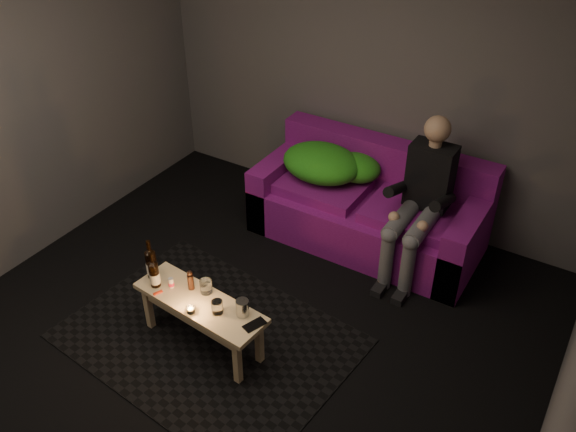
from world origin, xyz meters
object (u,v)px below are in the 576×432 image
at_px(sofa, 370,209).
at_px(beer_bottle_b, 154,274).
at_px(person, 421,197).
at_px(beer_bottle_a, 151,263).
at_px(coffee_table, 200,309).
at_px(steel_cup, 242,308).

height_order(sofa, beer_bottle_b, sofa).
xyz_separation_m(person, beer_bottle_b, (-1.25, -1.61, -0.15)).
distance_m(sofa, beer_bottle_a, 1.92).
height_order(person, beer_bottle_b, person).
distance_m(coffee_table, beer_bottle_b, 0.39).
bearing_deg(beer_bottle_b, steel_cup, 6.62).
bearing_deg(steel_cup, coffee_table, -171.84).
distance_m(coffee_table, steel_cup, 0.35).
bearing_deg(beer_bottle_b, sofa, 66.13).
bearing_deg(steel_cup, beer_bottle_a, -178.96).
bearing_deg(steel_cup, sofa, 86.24).
distance_m(person, coffee_table, 1.85).
relative_size(sofa, beer_bottle_a, 6.18).
height_order(sofa, steel_cup, sofa).
xyz_separation_m(coffee_table, steel_cup, (0.32, 0.05, 0.13)).
xyz_separation_m(coffee_table, beer_bottle_a, (-0.43, 0.03, 0.18)).
bearing_deg(person, sofa, 162.00).
height_order(sofa, coffee_table, sofa).
height_order(person, coffee_table, person).
bearing_deg(person, coffee_table, -119.71).
bearing_deg(coffee_table, beer_bottle_b, -174.77).
xyz_separation_m(beer_bottle_a, beer_bottle_b, (0.08, -0.06, -0.01)).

